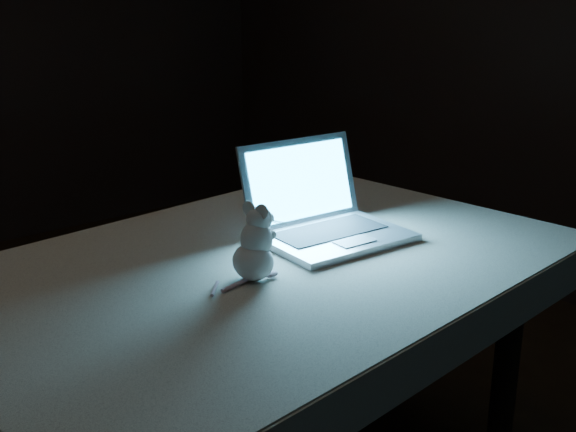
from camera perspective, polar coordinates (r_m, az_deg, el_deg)
table at (r=2.01m, az=-1.81°, el=-14.23°), size 1.55×1.08×0.79m
tablecloth at (r=1.80m, az=-1.51°, el=-5.68°), size 1.70×1.24×0.11m
laptop at (r=1.92m, az=3.91°, el=1.64°), size 0.40×0.36×0.26m
plush_mouse at (r=1.67m, az=-2.81°, el=-2.11°), size 0.17×0.17×0.18m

